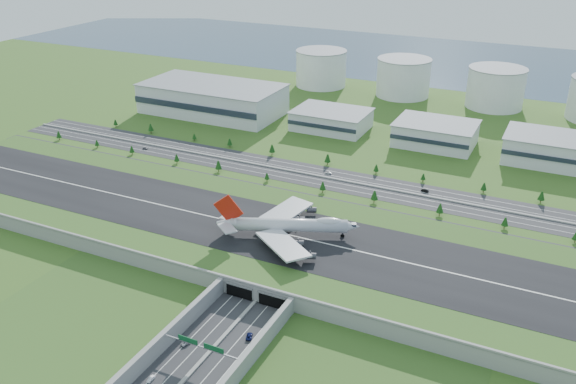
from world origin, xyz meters
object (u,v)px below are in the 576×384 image
at_px(fuel_tank_a, 321,68).
at_px(car_1, 151,379).
at_px(car_0, 186,343).
at_px(car_4, 145,148).
at_px(boeing_747, 288,225).
at_px(car_2, 249,336).
at_px(car_7, 328,173).
at_px(car_5, 425,190).

distance_m(fuel_tank_a, car_1, 436.66).
relative_size(car_0, car_4, 1.27).
bearing_deg(boeing_747, car_2, -99.75).
height_order(fuel_tank_a, car_7, fuel_tank_a).
xyz_separation_m(boeing_747, car_4, (-160.56, 86.79, -13.82)).
relative_size(boeing_747, car_1, 17.89).
distance_m(fuel_tank_a, car_4, 229.78).
relative_size(car_0, car_2, 0.95).
height_order(car_1, car_5, car_5).
bearing_deg(boeing_747, car_1, -115.16).
bearing_deg(fuel_tank_a, boeing_747, -70.08).
distance_m(fuel_tank_a, car_5, 263.10).
relative_size(car_4, car_7, 0.84).
relative_size(boeing_747, car_0, 14.10).
xyz_separation_m(fuel_tank_a, car_7, (93.70, -208.34, -16.69)).
height_order(boeing_747, car_4, boeing_747).
distance_m(car_0, car_4, 234.68).
distance_m(fuel_tank_a, car_7, 229.05).
bearing_deg(boeing_747, car_4, 128.62).
bearing_deg(car_7, car_2, -3.42).
xyz_separation_m(car_0, car_1, (0.00, -23.50, -0.21)).
xyz_separation_m(car_2, car_4, (-177.75, 159.89, -0.06)).
bearing_deg(car_1, car_2, 60.74).
distance_m(car_1, car_4, 252.69).
xyz_separation_m(car_5, car_7, (-66.21, -0.07, -0.14)).
bearing_deg(car_4, fuel_tank_a, -13.69).
relative_size(car_1, car_2, 0.75).
distance_m(fuel_tank_a, boeing_747, 330.70).
xyz_separation_m(fuel_tank_a, car_5, (159.91, -208.27, -16.55)).
bearing_deg(car_4, car_7, -85.27).
distance_m(fuel_tank_a, car_2, 405.71).
xyz_separation_m(boeing_747, car_1, (-4.26, -111.75, -13.84)).
bearing_deg(car_7, fuel_tank_a, -170.84).
relative_size(car_0, car_5, 1.01).
bearing_deg(car_7, car_0, -10.64).
xyz_separation_m(boeing_747, car_0, (-4.26, -88.25, -13.63)).
bearing_deg(boeing_747, fuel_tank_a, 86.94).
relative_size(fuel_tank_a, car_2, 9.38).
distance_m(car_0, car_2, 26.26).
bearing_deg(car_5, car_0, -0.98).
relative_size(boeing_747, car_7, 15.07).
bearing_deg(car_2, boeing_747, -98.47).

